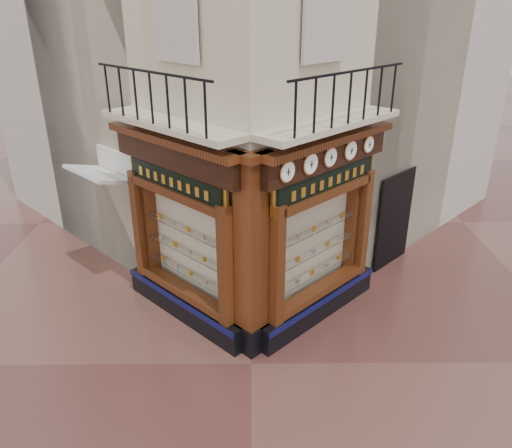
{
  "coord_description": "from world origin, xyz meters",
  "views": [
    {
      "loc": [
        0.03,
        -7.49,
        6.24
      ],
      "look_at": [
        0.1,
        2.0,
        1.99
      ],
      "focal_mm": 35.0,
      "sensor_mm": 36.0,
      "label": 1
    }
  ],
  "objects_px": {
    "corner_pilaster": "(251,260)",
    "clock_a": "(287,172)",
    "clock_d": "(350,150)",
    "clock_c": "(330,157)",
    "signboard_left": "(174,181)",
    "clock_b": "(310,164)",
    "clock_e": "(368,144)",
    "awning": "(114,279)",
    "signboard_right": "(327,181)"
  },
  "relations": [
    {
      "from": "clock_a",
      "to": "clock_d",
      "type": "relative_size",
      "value": 0.96
    },
    {
      "from": "corner_pilaster",
      "to": "clock_b",
      "type": "distance_m",
      "value": 2.02
    },
    {
      "from": "clock_d",
      "to": "signboard_right",
      "type": "distance_m",
      "value": 0.75
    },
    {
      "from": "clock_b",
      "to": "signboard_right",
      "type": "height_order",
      "value": "clock_b"
    },
    {
      "from": "clock_b",
      "to": "clock_e",
      "type": "distance_m",
      "value": 1.84
    },
    {
      "from": "clock_a",
      "to": "awning",
      "type": "distance_m",
      "value": 6.01
    },
    {
      "from": "clock_b",
      "to": "clock_e",
      "type": "bearing_deg",
      "value": 0.0
    },
    {
      "from": "clock_e",
      "to": "signboard_left",
      "type": "height_order",
      "value": "clock_e"
    },
    {
      "from": "clock_b",
      "to": "clock_c",
      "type": "xyz_separation_m",
      "value": [
        0.41,
        0.41,
        0.0
      ]
    },
    {
      "from": "clock_c",
      "to": "signboard_left",
      "type": "bearing_deg",
      "value": 131.8
    },
    {
      "from": "clock_b",
      "to": "awning",
      "type": "xyz_separation_m",
      "value": [
        -4.43,
        2.23,
        -3.62
      ]
    },
    {
      "from": "clock_e",
      "to": "awning",
      "type": "distance_m",
      "value": 6.84
    },
    {
      "from": "clock_a",
      "to": "clock_e",
      "type": "bearing_deg",
      "value": 0.0
    },
    {
      "from": "clock_d",
      "to": "awning",
      "type": "bearing_deg",
      "value": 120.49
    },
    {
      "from": "clock_d",
      "to": "signboard_right",
      "type": "relative_size",
      "value": 0.18
    },
    {
      "from": "signboard_right",
      "to": "corner_pilaster",
      "type": "bearing_deg",
      "value": 169.75
    },
    {
      "from": "clock_c",
      "to": "signboard_right",
      "type": "distance_m",
      "value": 0.54
    },
    {
      "from": "clock_c",
      "to": "signboard_left",
      "type": "relative_size",
      "value": 0.18
    },
    {
      "from": "clock_d",
      "to": "signboard_right",
      "type": "xyz_separation_m",
      "value": [
        -0.45,
        -0.29,
        -0.52
      ]
    },
    {
      "from": "clock_b",
      "to": "signboard_left",
      "type": "relative_size",
      "value": 0.19
    },
    {
      "from": "clock_a",
      "to": "corner_pilaster",
      "type": "bearing_deg",
      "value": 135.46
    },
    {
      "from": "signboard_left",
      "to": "corner_pilaster",
      "type": "bearing_deg",
      "value": -169.75
    },
    {
      "from": "awning",
      "to": "signboard_right",
      "type": "height_order",
      "value": "signboard_right"
    },
    {
      "from": "clock_d",
      "to": "awning",
      "type": "distance_m",
      "value": 6.55
    },
    {
      "from": "clock_c",
      "to": "awning",
      "type": "relative_size",
      "value": 0.24
    },
    {
      "from": "clock_a",
      "to": "signboard_left",
      "type": "relative_size",
      "value": 0.18
    },
    {
      "from": "corner_pilaster",
      "to": "signboard_left",
      "type": "relative_size",
      "value": 1.86
    },
    {
      "from": "clock_e",
      "to": "awning",
      "type": "height_order",
      "value": "clock_e"
    },
    {
      "from": "clock_e",
      "to": "awning",
      "type": "xyz_separation_m",
      "value": [
        -5.73,
        0.93,
        -3.62
      ]
    },
    {
      "from": "clock_e",
      "to": "signboard_right",
      "type": "relative_size",
      "value": 0.16
    },
    {
      "from": "clock_c",
      "to": "clock_e",
      "type": "relative_size",
      "value": 1.1
    },
    {
      "from": "clock_a",
      "to": "awning",
      "type": "bearing_deg",
      "value": 101.22
    },
    {
      "from": "awning",
      "to": "clock_a",
      "type": "bearing_deg",
      "value": -168.78
    },
    {
      "from": "clock_e",
      "to": "clock_a",
      "type": "bearing_deg",
      "value": -180.0
    },
    {
      "from": "clock_d",
      "to": "signboard_left",
      "type": "xyz_separation_m",
      "value": [
        -3.37,
        -0.29,
        -0.52
      ]
    },
    {
      "from": "awning",
      "to": "clock_b",
      "type": "bearing_deg",
      "value": -161.76
    },
    {
      "from": "clock_a",
      "to": "clock_c",
      "type": "bearing_deg",
      "value": -0.0
    },
    {
      "from": "clock_a",
      "to": "clock_b",
      "type": "bearing_deg",
      "value": -0.0
    },
    {
      "from": "clock_d",
      "to": "clock_a",
      "type": "bearing_deg",
      "value": -180.0
    },
    {
      "from": "signboard_left",
      "to": "clock_b",
      "type": "bearing_deg",
      "value": -147.85
    },
    {
      "from": "clock_a",
      "to": "signboard_left",
      "type": "xyz_separation_m",
      "value": [
        -2.07,
        1.01,
        -0.52
      ]
    },
    {
      "from": "awning",
      "to": "signboard_left",
      "type": "bearing_deg",
      "value": -175.85
    },
    {
      "from": "clock_e",
      "to": "awning",
      "type": "bearing_deg",
      "value": 125.8
    },
    {
      "from": "corner_pilaster",
      "to": "signboard_right",
      "type": "relative_size",
      "value": 1.78
    },
    {
      "from": "clock_c",
      "to": "signboard_left",
      "type": "height_order",
      "value": "clock_c"
    },
    {
      "from": "corner_pilaster",
      "to": "clock_a",
      "type": "height_order",
      "value": "corner_pilaster"
    },
    {
      "from": "clock_b",
      "to": "clock_e",
      "type": "height_order",
      "value": "clock_b"
    },
    {
      "from": "clock_a",
      "to": "clock_d",
      "type": "height_order",
      "value": "clock_d"
    },
    {
      "from": "signboard_left",
      "to": "clock_a",
      "type": "bearing_deg",
      "value": -160.98
    },
    {
      "from": "clock_d",
      "to": "corner_pilaster",
      "type": "bearing_deg",
      "value": 169.36
    }
  ]
}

